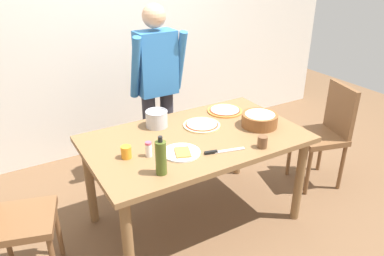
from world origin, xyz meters
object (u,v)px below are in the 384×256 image
(pizza_cooked_on_tray, at_px, (225,111))
(plate_with_slice, at_px, (182,152))
(dining_table, at_px, (195,147))
(cup_small_brown, at_px, (262,142))
(chair_wooden_left, at_px, (7,214))
(cup_orange, at_px, (126,152))
(popcorn_bowl, at_px, (260,119))
(person_cook, at_px, (157,84))
(pizza_raw_on_board, at_px, (202,125))
(olive_oil_bottle, at_px, (161,157))
(salt_shaker, at_px, (149,149))
(chef_knife, at_px, (220,151))
(chair_wooden_right, at_px, (327,129))
(steel_pot, at_px, (157,118))

(pizza_cooked_on_tray, xyz_separation_m, plate_with_slice, (-0.67, -0.45, -0.00))
(dining_table, bearing_deg, cup_small_brown, -49.99)
(chair_wooden_left, xyz_separation_m, plate_with_slice, (1.11, -0.22, 0.23))
(cup_orange, bearing_deg, popcorn_bowl, -3.05)
(person_cook, bearing_deg, pizza_raw_on_board, -82.46)
(dining_table, height_order, olive_oil_bottle, olive_oil_bottle)
(olive_oil_bottle, bearing_deg, salt_shaker, 84.83)
(popcorn_bowl, height_order, chef_knife, popcorn_bowl)
(dining_table, height_order, plate_with_slice, plate_with_slice)
(person_cook, bearing_deg, chair_wooden_left, -152.84)
(olive_oil_bottle, bearing_deg, plate_with_slice, 34.31)
(chair_wooden_right, distance_m, cup_small_brown, 1.07)
(dining_table, xyz_separation_m, person_cook, (0.06, 0.76, 0.27))
(dining_table, distance_m, person_cook, 0.81)
(popcorn_bowl, bearing_deg, chair_wooden_left, 175.57)
(plate_with_slice, xyz_separation_m, cup_orange, (-0.34, 0.14, 0.03))
(pizza_raw_on_board, distance_m, cup_orange, 0.71)
(steel_pot, height_order, chef_knife, steel_pot)
(pizza_cooked_on_tray, bearing_deg, chair_wooden_right, -24.25)
(steel_pot, bearing_deg, chef_knife, -72.28)
(chair_wooden_left, distance_m, pizza_cooked_on_tray, 1.81)
(pizza_cooked_on_tray, bearing_deg, popcorn_bowl, -79.67)
(plate_with_slice, relative_size, steel_pot, 1.50)
(pizza_raw_on_board, height_order, popcorn_bowl, popcorn_bowl)
(chef_knife, bearing_deg, popcorn_bowl, 21.05)
(dining_table, distance_m, pizza_raw_on_board, 0.22)
(chair_wooden_right, relative_size, popcorn_bowl, 3.39)
(olive_oil_bottle, bearing_deg, chair_wooden_right, 7.04)
(chair_wooden_right, relative_size, cup_orange, 11.18)
(pizza_cooked_on_tray, relative_size, cup_orange, 3.49)
(person_cook, bearing_deg, popcorn_bowl, -60.94)
(chef_knife, bearing_deg, cup_small_brown, -17.29)
(chair_wooden_right, distance_m, chef_knife, 1.33)
(plate_with_slice, xyz_separation_m, salt_shaker, (-0.21, 0.08, 0.04))
(chef_knife, bearing_deg, person_cook, 88.16)
(chair_wooden_right, xyz_separation_m, pizza_cooked_on_tray, (-0.86, 0.39, 0.23))
(popcorn_bowl, height_order, steel_pot, steel_pot)
(dining_table, xyz_separation_m, olive_oil_bottle, (-0.44, -0.32, 0.20))
(pizza_raw_on_board, height_order, plate_with_slice, plate_with_slice)
(person_cook, relative_size, chef_knife, 5.63)
(pizza_raw_on_board, xyz_separation_m, olive_oil_bottle, (-0.58, -0.46, 0.10))
(chair_wooden_right, bearing_deg, pizza_raw_on_board, 168.40)
(pizza_raw_on_board, xyz_separation_m, plate_with_slice, (-0.35, -0.30, -0.00))
(olive_oil_bottle, bearing_deg, chair_wooden_left, 156.87)
(pizza_raw_on_board, bearing_deg, steel_pot, 150.49)
(dining_table, bearing_deg, pizza_cooked_on_tray, 31.31)
(person_cook, height_order, pizza_raw_on_board, person_cook)
(dining_table, relative_size, pizza_cooked_on_tray, 5.39)
(pizza_cooked_on_tray, xyz_separation_m, popcorn_bowl, (0.07, -0.37, 0.05))
(olive_oil_bottle, bearing_deg, dining_table, 36.55)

